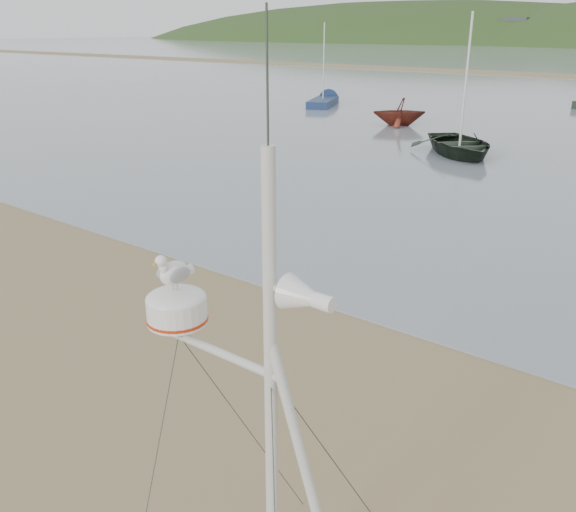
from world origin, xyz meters
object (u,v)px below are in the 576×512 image
Objects in this scene: sailboat_blue_near at (327,100)px; boat_dark at (464,100)px; boat_red at (400,99)px; mast_rig at (263,496)px.

boat_dark is at bearing -38.37° from sailboat_blue_near.
boat_dark is at bearing 8.53° from boat_red.
boat_red is at bearing 90.86° from boat_dark.
mast_rig is at bearing -115.94° from boat_dark.
mast_rig reaches higher than boat_dark.
boat_dark reaches higher than boat_red.
mast_rig is 1.88× the size of boat_red.
boat_red is at bearing 116.11° from mast_rig.
mast_rig is 31.11m from boat_red.
mast_rig is 0.89× the size of sailboat_blue_near.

